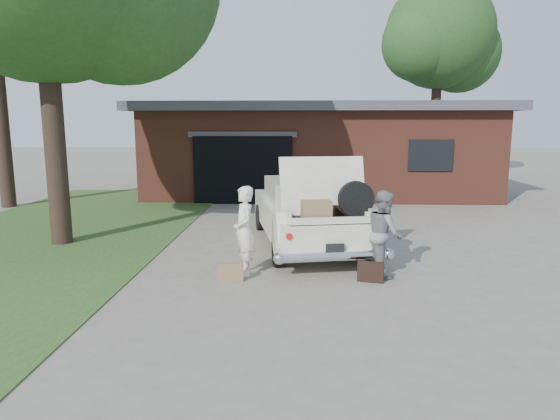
{
  "coord_description": "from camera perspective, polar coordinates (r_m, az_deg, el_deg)",
  "views": [
    {
      "loc": [
        0.35,
        -8.09,
        2.63
      ],
      "look_at": [
        0.0,
        0.6,
        1.1
      ],
      "focal_mm": 32.0,
      "sensor_mm": 36.0,
      "label": 1
    }
  ],
  "objects": [
    {
      "name": "woman_right",
      "position": [
        8.81,
        11.77,
        -2.59
      ],
      "size": [
        0.69,
        0.82,
        1.49
      ],
      "primitive_type": "imported",
      "rotation": [
        0.0,
        0.0,
        1.75
      ],
      "color": "gray",
      "rests_on": "ground"
    },
    {
      "name": "grass_strip",
      "position": [
        12.81,
        -24.97,
        -2.77
      ],
      "size": [
        6.0,
        16.0,
        0.02
      ],
      "primitive_type": "cube",
      "color": "#2D4C1E",
      "rests_on": "ground"
    },
    {
      "name": "tree_right",
      "position": [
        24.71,
        17.89,
        17.93
      ],
      "size": [
        5.56,
        4.83,
        8.95
      ],
      "color": "#38281E",
      "rests_on": "ground"
    },
    {
      "name": "house",
      "position": [
        19.6,
        4.17,
        7.15
      ],
      "size": [
        12.8,
        7.8,
        3.3
      ],
      "color": "brown",
      "rests_on": "ground"
    },
    {
      "name": "suitcase_left",
      "position": [
        8.45,
        -5.67,
        -7.07
      ],
      "size": [
        0.43,
        0.2,
        0.32
      ],
      "primitive_type": "cube",
      "rotation": [
        0.0,
        0.0,
        0.17
      ],
      "color": "#9A7C4E",
      "rests_on": "ground"
    },
    {
      "name": "sedan",
      "position": [
        10.79,
        3.17,
        -0.23
      ],
      "size": [
        2.74,
        5.16,
        2.0
      ],
      "rotation": [
        0.0,
        0.0,
        0.18
      ],
      "color": "white",
      "rests_on": "ground"
    },
    {
      "name": "woman_left",
      "position": [
        8.65,
        -4.11,
        -2.4
      ],
      "size": [
        0.55,
        0.66,
        1.56
      ],
      "primitive_type": "imported",
      "rotation": [
        0.0,
        0.0,
        -1.22
      ],
      "color": "white",
      "rests_on": "ground"
    },
    {
      "name": "ground",
      "position": [
        8.51,
        -0.16,
        -8.02
      ],
      "size": [
        90.0,
        90.0,
        0.0
      ],
      "primitive_type": "plane",
      "color": "gray",
      "rests_on": "ground"
    },
    {
      "name": "suitcase_right",
      "position": [
        8.52,
        10.32,
        -6.99
      ],
      "size": [
        0.45,
        0.24,
        0.33
      ],
      "primitive_type": "cube",
      "rotation": [
        0.0,
        0.0,
        -0.25
      ],
      "color": "black",
      "rests_on": "ground"
    }
  ]
}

